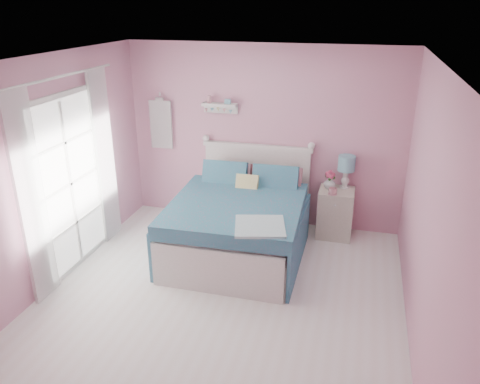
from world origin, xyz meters
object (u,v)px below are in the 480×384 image
at_px(table_lamp, 346,166).
at_px(vase, 330,183).
at_px(bed, 240,223).
at_px(nightstand, 335,213).
at_px(teacup, 333,191).

height_order(table_lamp, vase, table_lamp).
relative_size(bed, table_lamp, 4.51).
bearing_deg(nightstand, vase, 164.26).
bearing_deg(vase, nightstand, -15.74).
bearing_deg(bed, vase, 35.23).
bearing_deg(teacup, vase, 107.23).
xyz_separation_m(nightstand, teacup, (-0.05, -0.16, 0.39)).
distance_m(bed, vase, 1.40).
distance_m(bed, nightstand, 1.42).
bearing_deg(table_lamp, bed, -144.69).
xyz_separation_m(vase, teacup, (0.06, -0.20, -0.04)).
bearing_deg(bed, nightstand, 31.47).
distance_m(bed, table_lamp, 1.68).
height_order(bed, table_lamp, bed).
xyz_separation_m(bed, table_lamp, (1.28, 0.90, 0.61)).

